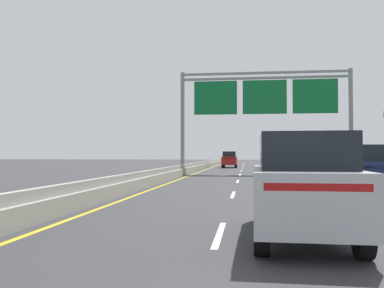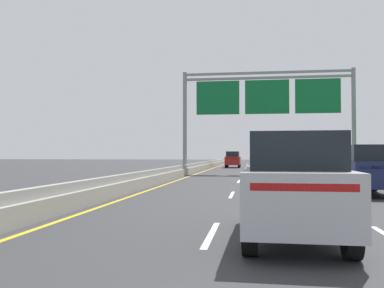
{
  "view_description": "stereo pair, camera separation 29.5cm",
  "coord_description": "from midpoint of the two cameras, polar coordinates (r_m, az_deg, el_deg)",
  "views": [
    {
      "loc": [
        -1.26,
        1.38,
        1.71
      ],
      "look_at": [
        -4.14,
        23.56,
        2.27
      ],
      "focal_mm": 39.58,
      "sensor_mm": 36.0,
      "label": 1
    },
    {
      "loc": [
        -0.96,
        1.42,
        1.71
      ],
      "look_at": [
        -4.14,
        23.56,
        2.27
      ],
      "focal_mm": 39.58,
      "sensor_mm": 36.0,
      "label": 2
    }
  ],
  "objects": [
    {
      "name": "ground_plane",
      "position": [
        33.66,
        10.08,
        -4.32
      ],
      "size": [
        220.0,
        220.0,
        0.0
      ],
      "primitive_type": "plane",
      "color": "#333335"
    },
    {
      "name": "median_barrier_concrete",
      "position": [
        34.07,
        -1.11,
        -3.71
      ],
      "size": [
        0.6,
        110.0,
        0.85
      ],
      "color": "#99968E",
      "rests_on": "ground"
    },
    {
      "name": "car_red_left_lane_suv",
      "position": [
        55.58,
        5.69,
        -2.05
      ],
      "size": [
        1.91,
        4.7,
        2.11
      ],
      "rotation": [
        0.0,
        0.0,
        1.57
      ],
      "color": "maroon",
      "rests_on": "ground"
    },
    {
      "name": "pickup_truck_blue",
      "position": [
        45.77,
        14.26,
        -2.18
      ],
      "size": [
        2.07,
        5.43,
        2.2
      ],
      "rotation": [
        0.0,
        0.0,
        1.56
      ],
      "color": "navy",
      "rests_on": "ground"
    },
    {
      "name": "lane_striping",
      "position": [
        33.2,
        10.11,
        -4.35
      ],
      "size": [
        11.96,
        106.0,
        0.01
      ],
      "color": "white",
      "rests_on": "ground"
    },
    {
      "name": "car_black_right_lane_sedan",
      "position": [
        54.81,
        13.32,
        -2.32
      ],
      "size": [
        1.93,
        4.44,
        1.57
      ],
      "rotation": [
        0.0,
        0.0,
        1.6
      ],
      "color": "black",
      "rests_on": "ground"
    },
    {
      "name": "overhead_sign_gantry",
      "position": [
        38.05,
        10.29,
        5.78
      ],
      "size": [
        15.06,
        0.42,
        9.18
      ],
      "color": "gray",
      "rests_on": "ground"
    },
    {
      "name": "car_silver_centre_lane_suv",
      "position": [
        8.88,
        14.36,
        -5.34
      ],
      "size": [
        2.0,
        4.74,
        2.11
      ],
      "rotation": [
        0.0,
        0.0,
        1.55
      ],
      "color": "#B2B5BA",
      "rests_on": "ground"
    },
    {
      "name": "car_navy_right_lane_suv",
      "position": [
        19.69,
        22.61,
        -3.1
      ],
      "size": [
        1.98,
        4.73,
        2.11
      ],
      "rotation": [
        0.0,
        0.0,
        1.59
      ],
      "color": "#161E47",
      "rests_on": "ground"
    }
  ]
}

